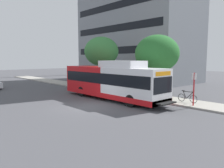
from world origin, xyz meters
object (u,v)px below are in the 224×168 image
bus_stop_sign_pole (194,87)px  street_tree_mid_block (101,51)px  bicycle_parked (187,97)px  street_tree_near_stop (157,54)px  transit_bus (112,81)px

bus_stop_sign_pole → street_tree_mid_block: (1.96, 13.72, 3.12)m
bicycle_parked → bus_stop_sign_pole: bearing=-132.8°
bus_stop_sign_pole → street_tree_near_stop: street_tree_near_stop is taller
bus_stop_sign_pole → street_tree_mid_block: size_ratio=0.40×
bus_stop_sign_pole → street_tree_mid_block: 14.21m
street_tree_near_stop → transit_bus: bearing=156.2°
transit_bus → bus_stop_sign_pole: 7.30m
bus_stop_sign_pole → street_tree_near_stop: size_ratio=0.43×
bus_stop_sign_pole → bicycle_parked: size_ratio=1.48×
street_tree_near_stop → street_tree_mid_block: 8.78m
street_tree_near_stop → street_tree_mid_block: street_tree_mid_block is taller
transit_bus → bus_stop_sign_pole: size_ratio=4.71×
bus_stop_sign_pole → bicycle_parked: (0.94, 1.01, -1.09)m
street_tree_mid_block → street_tree_near_stop: bearing=-90.6°
transit_bus → bicycle_parked: bearing=-59.8°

